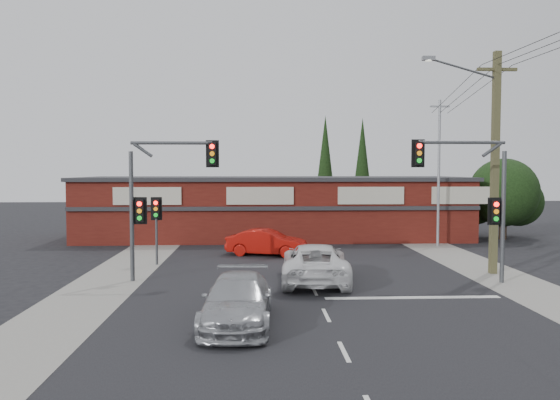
{
  "coord_description": "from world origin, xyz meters",
  "views": [
    {
      "loc": [
        -2.28,
        -21.14,
        4.73
      ],
      "look_at": [
        -1.2,
        3.0,
        3.38
      ],
      "focal_mm": 35.0,
      "sensor_mm": 36.0,
      "label": 1
    }
  ],
  "objects_px": {
    "silver_suv": "(238,300)",
    "red_sedan": "(267,242)",
    "white_suv": "(315,263)",
    "utility_pole": "(492,155)",
    "shop_building": "(274,207)"
  },
  "relations": [
    {
      "from": "silver_suv",
      "to": "white_suv",
      "type": "bearing_deg",
      "value": 66.37
    },
    {
      "from": "white_suv",
      "to": "shop_building",
      "type": "bearing_deg",
      "value": -80.98
    },
    {
      "from": "white_suv",
      "to": "silver_suv",
      "type": "xyz_separation_m",
      "value": [
        -3.06,
        -6.21,
        -0.07
      ]
    },
    {
      "from": "silver_suv",
      "to": "utility_pole",
      "type": "height_order",
      "value": "utility_pole"
    },
    {
      "from": "white_suv",
      "to": "utility_pole",
      "type": "relative_size",
      "value": 0.58
    },
    {
      "from": "silver_suv",
      "to": "shop_building",
      "type": "distance_m",
      "value": 21.75
    },
    {
      "from": "red_sedan",
      "to": "utility_pole",
      "type": "height_order",
      "value": "utility_pole"
    },
    {
      "from": "silver_suv",
      "to": "red_sedan",
      "type": "bearing_deg",
      "value": 87.63
    },
    {
      "from": "white_suv",
      "to": "red_sedan",
      "type": "relative_size",
      "value": 1.32
    },
    {
      "from": "white_suv",
      "to": "shop_building",
      "type": "height_order",
      "value": "shop_building"
    },
    {
      "from": "white_suv",
      "to": "utility_pole",
      "type": "xyz_separation_m",
      "value": [
        8.14,
        1.42,
        4.59
      ]
    },
    {
      "from": "silver_suv",
      "to": "shop_building",
      "type": "bearing_deg",
      "value": 87.74
    },
    {
      "from": "silver_suv",
      "to": "shop_building",
      "type": "height_order",
      "value": "shop_building"
    },
    {
      "from": "silver_suv",
      "to": "red_sedan",
      "type": "distance_m",
      "value": 13.43
    },
    {
      "from": "white_suv",
      "to": "shop_building",
      "type": "xyz_separation_m",
      "value": [
        -1.22,
        15.42,
        1.32
      ]
    }
  ]
}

